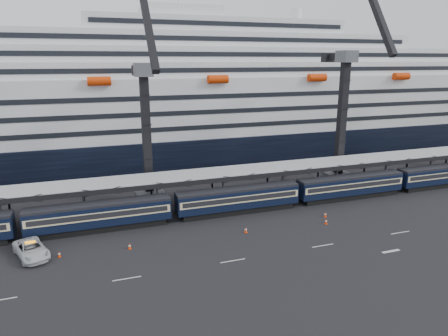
# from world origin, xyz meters

# --- Properties ---
(ground) EXTENTS (260.00, 260.00, 0.00)m
(ground) POSITION_xyz_m (0.00, 0.00, 0.00)
(ground) COLOR black
(ground) RESTS_ON ground
(lane_markings) EXTENTS (111.00, 4.27, 0.02)m
(lane_markings) POSITION_xyz_m (8.15, -5.23, 0.01)
(lane_markings) COLOR beige
(lane_markings) RESTS_ON ground
(train) EXTENTS (133.05, 3.00, 4.05)m
(train) POSITION_xyz_m (-4.65, 10.00, 2.20)
(train) COLOR black
(train) RESTS_ON ground
(canopy) EXTENTS (130.00, 6.25, 5.53)m
(canopy) POSITION_xyz_m (0.00, 14.00, 5.25)
(canopy) COLOR gray
(canopy) RESTS_ON ground
(cruise_ship) EXTENTS (214.09, 28.84, 34.00)m
(cruise_ship) POSITION_xyz_m (-1.08, 45.99, 12.34)
(cruise_ship) COLOR black
(cruise_ship) RESTS_ON ground
(crane_dark_near) EXTENTS (4.50, 17.75, 35.08)m
(crane_dark_near) POSITION_xyz_m (-20.00, 18.59, 11.93)
(crane_dark_near) COLOR #484B4F
(crane_dark_near) RESTS_ON ground
(crane_dark_mid) EXTENTS (4.50, 18.24, 39.64)m
(crane_dark_mid) POSITION_xyz_m (15.00, 17.59, 13.36)
(crane_dark_mid) COLOR #484B4F
(crane_dark_mid) RESTS_ON ground
(pickup_truck) EXTENTS (5.05, 7.11, 1.80)m
(pickup_truck) POSITION_xyz_m (-36.07, 4.64, 0.90)
(pickup_truck) COLOR silver
(pickup_truck) RESTS_ON ground
(traffic_cone_a) EXTENTS (0.37, 0.37, 0.73)m
(traffic_cone_a) POSITION_xyz_m (-33.01, 3.52, 0.36)
(traffic_cone_a) COLOR red
(traffic_cone_a) RESTS_ON ground
(traffic_cone_b) EXTENTS (0.40, 0.40, 0.79)m
(traffic_cone_b) POSITION_xyz_m (-24.94, 2.96, 0.39)
(traffic_cone_b) COLOR red
(traffic_cone_b) RESTS_ON ground
(traffic_cone_c) EXTENTS (0.42, 0.42, 0.84)m
(traffic_cone_c) POSITION_xyz_m (-9.65, 2.75, 0.42)
(traffic_cone_c) COLOR red
(traffic_cone_c) RESTS_ON ground
(traffic_cone_d) EXTENTS (0.41, 0.41, 0.82)m
(traffic_cone_d) POSITION_xyz_m (2.16, 1.78, 0.41)
(traffic_cone_d) COLOR red
(traffic_cone_d) RESTS_ON ground
(traffic_cone_e) EXTENTS (0.40, 0.40, 0.79)m
(traffic_cone_e) POSITION_xyz_m (3.53, 4.10, 0.39)
(traffic_cone_e) COLOR red
(traffic_cone_e) RESTS_ON ground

